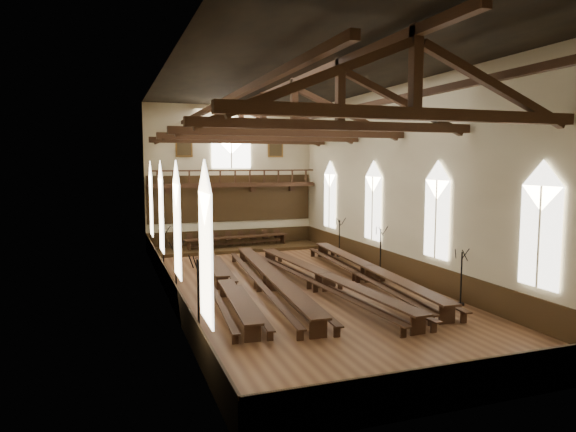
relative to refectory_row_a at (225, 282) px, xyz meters
name	(u,v)px	position (x,y,z in m)	size (l,w,h in m)	color
ground	(294,287)	(3.41, 0.00, -0.52)	(26.00, 26.00, 0.00)	brown
room_walls	(294,153)	(3.41, 0.00, 5.93)	(26.00, 26.00, 26.00)	beige
wainscot_band	(294,275)	(3.41, 0.00, 0.08)	(12.00, 26.00, 1.20)	#382410
side_windows	(294,210)	(3.41, 0.00, 3.22)	(11.85, 19.80, 4.50)	silver
end_window	(231,145)	(3.41, 12.90, 6.70)	(2.80, 0.12, 3.80)	white
minstrels_gallery	(232,192)	(3.41, 12.66, 3.38)	(11.80, 1.24, 3.70)	#351F11
portraits	(231,147)	(3.41, 12.90, 6.58)	(7.75, 0.09, 1.45)	brown
roof_trusses	(294,115)	(3.41, 0.00, 7.69)	(11.70, 25.70, 2.80)	#351F11
refectory_row_a	(225,282)	(0.00, 0.00, 0.00)	(1.97, 14.20, 0.72)	#351F11
refectory_row_b	(272,277)	(2.26, -0.07, 0.06)	(2.21, 14.97, 0.80)	#351F11
refectory_row_c	(324,277)	(4.60, -0.93, 0.05)	(2.11, 14.87, 0.79)	#351F11
refectory_row_d	(369,270)	(7.43, -0.12, 0.07)	(2.27, 15.17, 0.82)	#351F11
dais	(238,248)	(3.43, 11.40, -0.42)	(11.40, 3.18, 0.21)	#382410
high_table	(238,238)	(3.43, 11.40, 0.28)	(7.50, 1.67, 0.70)	#351F11
high_chairs	(235,238)	(3.43, 12.13, 0.21)	(6.77, 0.47, 0.95)	#351F11
candelabrum_left_near	(199,312)	(-2.14, -5.51, 0.35)	(0.81, 0.87, 2.86)	black
candelabrum_left_mid	(176,278)	(-2.14, 0.56, 0.22)	(0.73, 0.72, 2.46)	black
candelabrum_left_far	(164,257)	(-2.14, 5.97, 0.24)	(0.68, 0.78, 2.53)	black
candelabrum_right_near	(461,288)	(8.96, -5.32, 0.21)	(0.72, 0.71, 2.41)	black
candelabrum_right_mid	(380,259)	(8.96, 1.45, 0.25)	(0.70, 0.78, 2.55)	black
candelabrum_right_far	(339,245)	(8.96, 6.67, 0.23)	(0.67, 0.76, 2.48)	black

